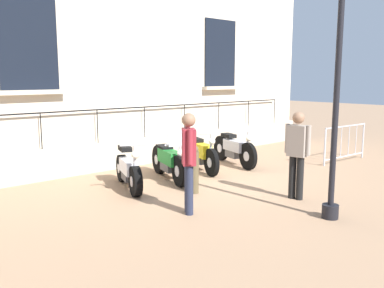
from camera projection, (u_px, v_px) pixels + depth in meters
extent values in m
plane|color=#9E7A5B|center=(194.00, 177.00, 10.08)|extent=(60.00, 60.00, 0.00)
cube|color=beige|center=(135.00, 51.00, 11.41)|extent=(0.60, 13.73, 6.22)
cube|color=#B1A48F|center=(144.00, 150.00, 11.56)|extent=(0.20, 13.73, 0.76)
cube|color=black|center=(220.00, 53.00, 13.14)|extent=(0.06, 1.32, 2.07)
cube|color=#BCAE97|center=(222.00, 88.00, 13.25)|extent=(0.24, 1.52, 0.10)
cube|color=black|center=(28.00, 43.00, 9.19)|extent=(0.06, 1.32, 2.07)
cube|color=#BCAE97|center=(32.00, 92.00, 9.30)|extent=(0.24, 1.52, 0.10)
cube|color=black|center=(144.00, 107.00, 11.34)|extent=(0.03, 11.53, 0.03)
cylinder|color=black|center=(41.00, 131.00, 9.52)|extent=(0.02, 0.02, 0.83)
cylinder|color=black|center=(98.00, 126.00, 10.46)|extent=(0.02, 0.02, 0.83)
cylinder|color=black|center=(145.00, 122.00, 11.40)|extent=(0.02, 0.02, 0.83)
cylinder|color=black|center=(184.00, 119.00, 12.34)|extent=(0.02, 0.02, 0.83)
cylinder|color=black|center=(219.00, 116.00, 13.29)|extent=(0.02, 0.02, 0.83)
cylinder|color=black|center=(248.00, 113.00, 14.23)|extent=(0.02, 0.02, 0.83)
cylinder|color=black|center=(274.00, 111.00, 15.17)|extent=(0.02, 0.02, 0.83)
cylinder|color=black|center=(136.00, 181.00, 8.39)|extent=(0.64, 0.37, 0.62)
cylinder|color=silver|center=(136.00, 181.00, 8.39)|extent=(0.27, 0.24, 0.22)
cylinder|color=black|center=(122.00, 168.00, 9.61)|extent=(0.64, 0.37, 0.62)
cylinder|color=silver|center=(122.00, 168.00, 9.61)|extent=(0.27, 0.24, 0.22)
cube|color=silver|center=(129.00, 166.00, 8.93)|extent=(0.85, 0.52, 0.29)
cube|color=#4C4C51|center=(128.00, 175.00, 9.05)|extent=(0.53, 0.36, 0.22)
cube|color=black|center=(125.00, 148.00, 9.18)|extent=(0.50, 0.37, 0.10)
cylinder|color=silver|center=(135.00, 163.00, 8.38)|extent=(0.17, 0.11, 0.74)
cylinder|color=silver|center=(134.00, 145.00, 8.37)|extent=(0.23, 0.54, 0.04)
sphere|color=white|center=(135.00, 155.00, 8.29)|extent=(0.16, 0.16, 0.16)
cylinder|color=silver|center=(133.00, 178.00, 9.26)|extent=(0.71, 0.33, 0.08)
cylinder|color=black|center=(180.00, 171.00, 9.14)|extent=(0.72, 0.37, 0.70)
cylinder|color=silver|center=(180.00, 171.00, 9.14)|extent=(0.29, 0.24, 0.25)
cylinder|color=black|center=(159.00, 159.00, 10.43)|extent=(0.72, 0.37, 0.70)
cylinder|color=silver|center=(159.00, 159.00, 10.43)|extent=(0.29, 0.24, 0.25)
cube|color=#1E842D|center=(170.00, 157.00, 9.71)|extent=(0.98, 0.57, 0.31)
cube|color=#4C4C51|center=(168.00, 166.00, 9.83)|extent=(0.60, 0.40, 0.25)
cube|color=black|center=(164.00, 148.00, 10.02)|extent=(0.58, 0.41, 0.10)
cylinder|color=silver|center=(179.00, 158.00, 9.14)|extent=(0.17, 0.11, 0.59)
cylinder|color=silver|center=(179.00, 144.00, 9.14)|extent=(0.23, 0.62, 0.04)
sphere|color=white|center=(181.00, 153.00, 9.06)|extent=(0.16, 0.16, 0.16)
cylinder|color=silver|center=(172.00, 169.00, 10.08)|extent=(0.82, 0.34, 0.08)
cube|color=silver|center=(180.00, 138.00, 9.06)|extent=(0.28, 0.54, 0.36)
cylinder|color=black|center=(212.00, 162.00, 10.09)|extent=(0.68, 0.32, 0.68)
cylinder|color=silver|center=(212.00, 162.00, 10.09)|extent=(0.27, 0.20, 0.24)
cylinder|color=black|center=(191.00, 153.00, 11.30)|extent=(0.68, 0.32, 0.68)
cylinder|color=silver|center=(191.00, 153.00, 11.30)|extent=(0.27, 0.20, 0.24)
cube|color=gold|center=(201.00, 150.00, 10.62)|extent=(0.85, 0.51, 0.34)
cube|color=#4C4C51|center=(200.00, 159.00, 10.74)|extent=(0.53, 0.35, 0.24)
cube|color=black|center=(196.00, 140.00, 10.88)|extent=(0.50, 0.37, 0.10)
cylinder|color=silver|center=(211.00, 148.00, 10.08)|extent=(0.17, 0.11, 0.71)
cylinder|color=silver|center=(210.00, 133.00, 10.07)|extent=(0.22, 0.56, 0.04)
sphere|color=white|center=(212.00, 141.00, 9.99)|extent=(0.16, 0.16, 0.16)
cylinder|color=silver|center=(202.00, 162.00, 10.96)|extent=(0.71, 0.31, 0.08)
cylinder|color=black|center=(248.00, 156.00, 10.79)|extent=(0.72, 0.29, 0.72)
cylinder|color=silver|center=(248.00, 156.00, 10.79)|extent=(0.28, 0.19, 0.25)
cylinder|color=black|center=(221.00, 148.00, 12.06)|extent=(0.72, 0.29, 0.72)
cylinder|color=silver|center=(221.00, 148.00, 12.06)|extent=(0.28, 0.19, 0.25)
cube|color=#B2B2BC|center=(235.00, 146.00, 11.35)|extent=(0.88, 0.49, 0.29)
cube|color=#4C4C51|center=(233.00, 153.00, 11.47)|extent=(0.54, 0.35, 0.25)
cube|color=black|center=(229.00, 136.00, 11.62)|extent=(0.52, 0.37, 0.10)
cylinder|color=silver|center=(247.00, 144.00, 10.78)|extent=(0.17, 0.10, 0.67)
cylinder|color=silver|center=(246.00, 131.00, 10.78)|extent=(0.20, 0.59, 0.04)
sphere|color=white|center=(249.00, 138.00, 10.70)|extent=(0.16, 0.16, 0.16)
cylinder|color=silver|center=(234.00, 156.00, 11.70)|extent=(0.75, 0.28, 0.08)
cylinder|color=black|center=(330.00, 211.00, 7.10)|extent=(0.28, 0.28, 0.24)
cylinder|color=black|center=(336.00, 106.00, 6.82)|extent=(0.10, 0.10, 3.85)
cylinder|color=#B7B7BF|center=(325.00, 147.00, 11.23)|extent=(0.05, 0.05, 1.05)
cylinder|color=#B7B7BF|center=(363.00, 140.00, 12.42)|extent=(0.05, 0.05, 1.05)
cylinder|color=#B7B7BF|center=(346.00, 126.00, 11.75)|extent=(0.14, 1.94, 0.04)
cylinder|color=#B7B7BF|center=(344.00, 156.00, 11.88)|extent=(0.14, 1.94, 0.04)
cylinder|color=#B7B7BF|center=(333.00, 143.00, 11.46)|extent=(0.02, 0.02, 0.87)
cylinder|color=#B7B7BF|center=(341.00, 142.00, 11.69)|extent=(0.02, 0.02, 0.87)
cylinder|color=#B7B7BF|center=(349.00, 140.00, 11.93)|extent=(0.02, 0.02, 0.87)
cylinder|color=#B7B7BF|center=(356.00, 139.00, 12.17)|extent=(0.02, 0.02, 0.87)
cylinder|color=brown|center=(194.00, 172.00, 8.61)|extent=(0.19, 0.19, 0.88)
sphere|color=brown|center=(194.00, 150.00, 8.54)|extent=(0.17, 0.17, 0.17)
cylinder|color=black|center=(300.00, 178.00, 8.14)|extent=(0.14, 0.14, 0.86)
cylinder|color=black|center=(292.00, 177.00, 8.24)|extent=(0.14, 0.14, 0.86)
cube|color=gray|center=(298.00, 141.00, 8.08)|extent=(0.39, 0.28, 0.61)
sphere|color=#8C664C|center=(299.00, 118.00, 8.00)|extent=(0.23, 0.23, 0.23)
cylinder|color=gray|center=(308.00, 140.00, 7.93)|extent=(0.09, 0.09, 0.58)
cylinder|color=gray|center=(287.00, 138.00, 8.21)|extent=(0.09, 0.09, 0.58)
cylinder|color=#23283D|center=(188.00, 188.00, 7.40)|extent=(0.14, 0.14, 0.89)
cylinder|color=#23283D|center=(189.00, 190.00, 7.24)|extent=(0.14, 0.14, 0.89)
cube|color=maroon|center=(189.00, 147.00, 7.20)|extent=(0.42, 0.39, 0.63)
sphere|color=#8C664C|center=(189.00, 120.00, 7.12)|extent=(0.24, 0.24, 0.24)
cylinder|color=maroon|center=(187.00, 143.00, 7.41)|extent=(0.09, 0.09, 0.60)
cylinder|color=maroon|center=(190.00, 147.00, 6.98)|extent=(0.09, 0.09, 0.60)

